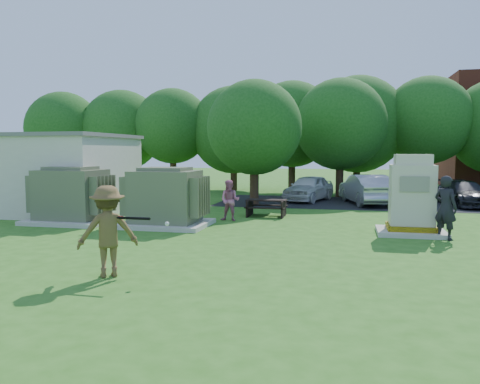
% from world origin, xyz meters
% --- Properties ---
extents(ground, '(120.00, 120.00, 0.00)m').
position_xyz_m(ground, '(0.00, 0.00, 0.00)').
color(ground, '#2D6619').
rests_on(ground, ground).
extents(service_building, '(10.00, 5.00, 3.20)m').
position_xyz_m(service_building, '(-11.00, 7.00, 1.60)').
color(service_building, beige).
rests_on(service_building, ground).
extents(service_building_roof, '(10.20, 5.20, 0.15)m').
position_xyz_m(service_building_roof, '(-11.00, 7.00, 3.27)').
color(service_building_roof, slate).
rests_on(service_building_roof, service_building).
extents(parking_strip, '(20.00, 6.00, 0.01)m').
position_xyz_m(parking_strip, '(7.00, 13.50, 0.01)').
color(parking_strip, '#232326').
rests_on(parking_strip, ground).
extents(transformer_left, '(3.00, 2.40, 2.07)m').
position_xyz_m(transformer_left, '(-6.50, 4.50, 0.97)').
color(transformer_left, beige).
rests_on(transformer_left, ground).
extents(transformer_right, '(3.00, 2.40, 2.07)m').
position_xyz_m(transformer_right, '(-2.80, 4.50, 0.97)').
color(transformer_right, beige).
rests_on(transformer_right, ground).
extents(generator_cabinet, '(2.08, 1.70, 2.54)m').
position_xyz_m(generator_cabinet, '(5.42, 4.69, 1.11)').
color(generator_cabinet, beige).
rests_on(generator_cabinet, ground).
extents(picnic_table, '(1.61, 1.21, 0.69)m').
position_xyz_m(picnic_table, '(0.25, 7.70, 0.43)').
color(picnic_table, black).
rests_on(picnic_table, ground).
extents(batter, '(1.43, 1.27, 1.92)m').
position_xyz_m(batter, '(-1.46, -2.05, 0.96)').
color(batter, brown).
rests_on(batter, ground).
extents(person_by_generator, '(0.83, 0.81, 1.92)m').
position_xyz_m(person_by_generator, '(6.28, 3.94, 0.96)').
color(person_by_generator, black).
rests_on(person_by_generator, ground).
extents(person_at_picnic, '(0.79, 0.63, 1.55)m').
position_xyz_m(person_at_picnic, '(-0.89, 6.16, 0.78)').
color(person_at_picnic, '#C6698B').
rests_on(person_at_picnic, ground).
extents(car_white, '(2.75, 4.34, 1.38)m').
position_xyz_m(car_white, '(1.45, 14.01, 0.69)').
color(car_white, silver).
rests_on(car_white, ground).
extents(car_silver_a, '(2.73, 4.77, 1.49)m').
position_xyz_m(car_silver_a, '(4.33, 13.12, 0.74)').
color(car_silver_a, '#A8A9AD').
rests_on(car_silver_a, ground).
extents(car_dark, '(2.27, 4.35, 1.21)m').
position_xyz_m(car_dark, '(8.95, 13.41, 0.60)').
color(car_dark, black).
rests_on(car_dark, ground).
extents(batting_equipment, '(1.17, 0.31, 0.21)m').
position_xyz_m(batting_equipment, '(-0.86, -2.03, 1.24)').
color(batting_equipment, black).
rests_on(batting_equipment, ground).
extents(tree_row, '(41.30, 13.30, 7.30)m').
position_xyz_m(tree_row, '(1.75, 18.50, 4.15)').
color(tree_row, '#47301E').
rests_on(tree_row, ground).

